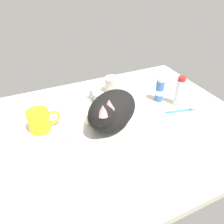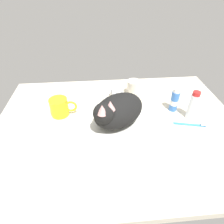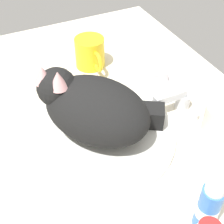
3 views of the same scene
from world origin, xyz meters
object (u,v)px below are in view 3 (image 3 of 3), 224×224
Objects in this scene: cat at (93,107)px; toothpaste_bottle at (209,206)px; soap_bar at (158,71)px; faucet at (179,100)px; coffee_mug at (90,53)px; rinse_cup at (219,121)px.

toothpaste_bottle is at bearing 16.66° from cat.
soap_bar is 43.20cm from toothpaste_bottle.
toothpaste_bottle is (27.67, -13.38, 3.06)cm from faucet.
faucet is 0.97× the size of coffee_mug.
rinse_cup is (11.00, 2.96, 1.49)cm from faucet.
cat is 2.45× the size of toothpaste_bottle.
rinse_cup is 1.18× the size of soap_bar.
rinse_cup is at bearing 135.59° from toothpaste_bottle.
faucet is 1.00× the size of toothpaste_bottle.
coffee_mug is at bearing 158.90° from cat.
toothpaste_bottle is (40.33, -15.19, 3.06)cm from soap_bar.
cat is 3.70× the size of rinse_cup.
rinse_cup is 23.39cm from toothpaste_bottle.
toothpaste_bottle reaches higher than soap_bar.
coffee_mug is (-26.33, -12.14, 1.80)cm from faucet.
cat is 27.47cm from coffee_mug.
soap_bar is at bearing 45.57° from coffee_mug.
soap_bar is (-11.72, 23.75, -5.49)cm from cat.
cat reaches higher than rinse_cup.
coffee_mug is 1.57× the size of rinse_cup.
toothpaste_bottle is at bearing -25.80° from faucet.
rinse_cup reaches higher than soap_bar.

